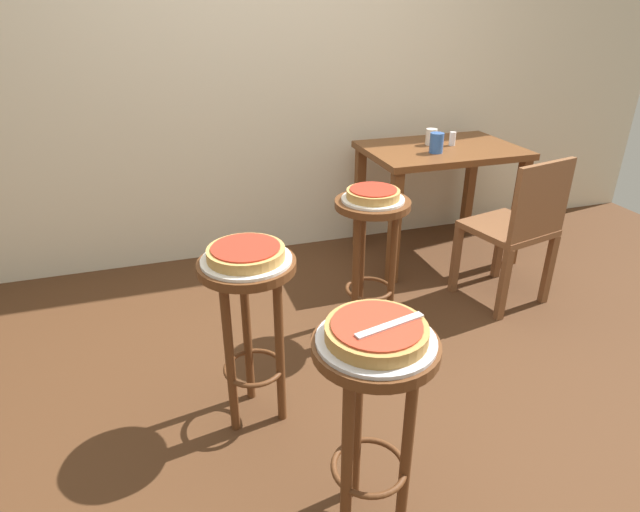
{
  "coord_description": "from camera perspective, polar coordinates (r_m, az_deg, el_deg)",
  "views": [
    {
      "loc": [
        -0.71,
        -1.72,
        1.57
      ],
      "look_at": [
        -0.13,
        0.1,
        0.65
      ],
      "focal_mm": 29.67,
      "sensor_mm": 36.0,
      "label": 1
    }
  ],
  "objects": [
    {
      "name": "pizza_leftside",
      "position": [
        2.51,
        5.75,
        6.72
      ],
      "size": [
        0.25,
        0.25,
        0.05
      ],
      "color": "tan",
      "rests_on": "serving_plate_leftside"
    },
    {
      "name": "ground_plane",
      "position": [
        2.44,
        3.7,
        -14.4
      ],
      "size": [
        6.0,
        6.0,
        0.0
      ],
      "primitive_type": "plane",
      "color": "#4C2D19"
    },
    {
      "name": "cup_near_edge",
      "position": [
        3.31,
        12.45,
        11.83
      ],
      "size": [
        0.08,
        0.08,
        0.12
      ],
      "primitive_type": "cylinder",
      "color": "#3360B2",
      "rests_on": "dining_table"
    },
    {
      "name": "pizza_foreground",
      "position": [
        1.47,
        6.11,
        -8.07
      ],
      "size": [
        0.29,
        0.29,
        0.05
      ],
      "color": "#B78442",
      "rests_on": "serving_plate_foreground"
    },
    {
      "name": "cup_far_edge",
      "position": [
        3.5,
        11.9,
        12.47
      ],
      "size": [
        0.07,
        0.07,
        0.1
      ],
      "primitive_type": "cylinder",
      "color": "silver",
      "rests_on": "dining_table"
    },
    {
      "name": "stool_leftside",
      "position": [
        2.6,
        5.53,
        1.92
      ],
      "size": [
        0.36,
        0.36,
        0.72
      ],
      "color": "#5B3319",
      "rests_on": "ground_plane"
    },
    {
      "name": "pizza_middle",
      "position": [
        1.92,
        -7.99,
        0.38
      ],
      "size": [
        0.28,
        0.28,
        0.05
      ],
      "color": "tan",
      "rests_on": "serving_plate_middle"
    },
    {
      "name": "serving_plate_leftside",
      "position": [
        2.52,
        5.72,
        6.11
      ],
      "size": [
        0.3,
        0.3,
        0.01
      ],
      "primitive_type": "cylinder",
      "color": "white",
      "rests_on": "stool_leftside"
    },
    {
      "name": "back_wall",
      "position": [
        3.44,
        -6.49,
        24.55
      ],
      "size": [
        6.0,
        0.1,
        3.0
      ],
      "primitive_type": "cube",
      "color": "beige",
      "rests_on": "ground_plane"
    },
    {
      "name": "serving_plate_middle",
      "position": [
        1.93,
        -7.94,
        -0.38
      ],
      "size": [
        0.33,
        0.33,
        0.01
      ],
      "primitive_type": "cylinder",
      "color": "white",
      "rests_on": "stool_middle"
    },
    {
      "name": "dining_table",
      "position": [
        3.49,
        12.78,
        9.38
      ],
      "size": [
        0.96,
        0.66,
        0.74
      ],
      "color": "brown",
      "rests_on": "ground_plane"
    },
    {
      "name": "condiment_shaker",
      "position": [
        3.51,
        14.09,
        12.17
      ],
      "size": [
        0.04,
        0.04,
        0.08
      ],
      "primitive_type": "cylinder",
      "color": "white",
      "rests_on": "dining_table"
    },
    {
      "name": "stool_middle",
      "position": [
        2.03,
        -7.6,
        -5.49
      ],
      "size": [
        0.36,
        0.36,
        0.72
      ],
      "color": "#5B3319",
      "rests_on": "ground_plane"
    },
    {
      "name": "pizza_server_knife",
      "position": [
        1.46,
        7.56,
        -7.39
      ],
      "size": [
        0.22,
        0.07,
        0.01
      ],
      "primitive_type": "cube",
      "rotation": [
        0.0,
        0.0,
        0.22
      ],
      "color": "silver",
      "rests_on": "pizza_foreground"
    },
    {
      "name": "serving_plate_foreground",
      "position": [
        1.49,
        6.05,
        -8.98
      ],
      "size": [
        0.34,
        0.34,
        0.01
      ],
      "primitive_type": "cylinder",
      "color": "silver",
      "rests_on": "stool_foreground"
    },
    {
      "name": "wooden_chair",
      "position": [
        3.06,
        20.56,
        3.01
      ],
      "size": [
        0.48,
        0.48,
        0.85
      ],
      "color": "brown",
      "rests_on": "ground_plane"
    },
    {
      "name": "stool_foreground",
      "position": [
        1.61,
        5.71,
        -14.86
      ],
      "size": [
        0.36,
        0.36,
        0.72
      ],
      "color": "#5B3319",
      "rests_on": "ground_plane"
    }
  ]
}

